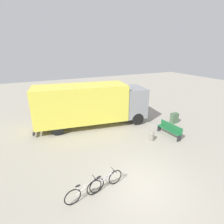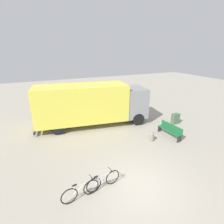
% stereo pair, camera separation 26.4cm
% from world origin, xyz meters
% --- Properties ---
extents(ground_plane, '(60.00, 60.00, 0.00)m').
position_xyz_m(ground_plane, '(0.00, 0.00, 0.00)').
color(ground_plane, '#A8A091').
extents(delivery_truck, '(8.72, 3.63, 3.17)m').
position_xyz_m(delivery_truck, '(0.20, 7.21, 1.76)').
color(delivery_truck, '#EAE04C').
rests_on(delivery_truck, ground).
extents(park_bench, '(0.52, 1.90, 0.87)m').
position_xyz_m(park_bench, '(4.43, 3.11, 0.49)').
color(park_bench, '#1E6638').
rests_on(park_bench, ground).
extents(bicycle_near, '(1.73, 0.45, 0.78)m').
position_xyz_m(bicycle_near, '(-2.43, 0.43, 0.37)').
color(bicycle_near, black).
rests_on(bicycle_near, ground).
extents(bicycle_middle, '(1.73, 0.45, 0.78)m').
position_xyz_m(bicycle_middle, '(-1.52, 0.54, 0.37)').
color(bicycle_middle, black).
rests_on(bicycle_middle, ground).
extents(bollard_near_bench, '(0.33, 0.33, 0.63)m').
position_xyz_m(bollard_near_bench, '(2.91, 3.10, 0.33)').
color(bollard_near_bench, gray).
rests_on(bollard_near_bench, ground).
extents(utility_box, '(0.59, 0.36, 0.84)m').
position_xyz_m(utility_box, '(6.33, 4.63, 0.42)').
color(utility_box, '#4C6B4C').
rests_on(utility_box, ground).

